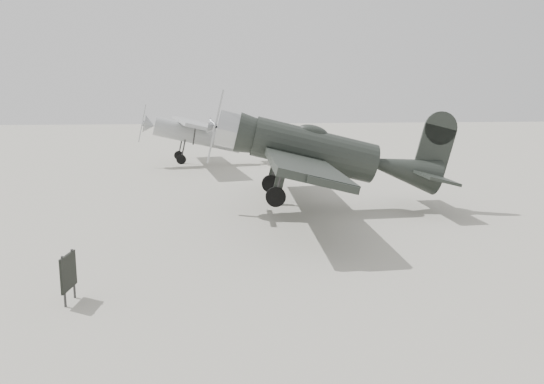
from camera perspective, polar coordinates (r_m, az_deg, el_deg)
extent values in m
plane|color=#A5A392|center=(14.59, 3.17, -7.78)|extent=(160.00, 160.00, 0.00)
cylinder|color=black|center=(21.06, 4.55, 4.38)|extent=(4.99, 1.87, 1.56)
cone|color=black|center=(21.89, 14.15, 4.47)|extent=(2.98, 1.63, 1.45)
cylinder|color=#ABADB0|center=(20.84, -4.76, 4.31)|extent=(1.09, 1.44, 1.38)
cone|color=#ABADB0|center=(20.86, -6.60, 4.29)|extent=(0.43, 0.65, 0.62)
cube|color=#ABADB0|center=(20.86, -6.39, 4.29)|extent=(0.08, 0.20, 2.90)
ellipsoid|color=black|center=(20.97, 3.97, 6.26)|extent=(1.27, 0.83, 0.51)
cube|color=black|center=(21.00, 2.43, 3.32)|extent=(3.19, 13.49, 0.25)
cube|color=black|center=(22.17, 16.35, 4.58)|extent=(1.52, 4.75, 0.11)
cube|color=black|center=(22.17, 16.89, 7.01)|extent=(1.34, 0.20, 2.01)
cylinder|color=black|center=(19.73, 1.58, -1.62)|extent=(0.77, 0.23, 0.76)
cylinder|color=black|center=(22.67, 0.87, -0.08)|extent=(0.77, 0.23, 0.76)
cylinder|color=#333333|center=(19.59, 1.59, 0.52)|extent=(0.13, 0.13, 1.56)
cylinder|color=#333333|center=(22.55, 0.87, 1.79)|extent=(0.13, 0.13, 1.56)
cylinder|color=black|center=(22.33, 16.96, 3.20)|extent=(0.25, 0.10, 0.25)
cylinder|color=gray|center=(35.88, -7.94, 6.08)|extent=(5.93, 1.85, 1.23)
cone|color=gray|center=(36.47, -1.76, 6.23)|extent=(2.13, 1.33, 1.12)
cone|color=gray|center=(35.70, -13.16, 5.89)|extent=(0.79, 1.23, 1.17)
cube|color=gray|center=(35.70, -13.88, 5.86)|extent=(0.07, 0.16, 2.47)
cube|color=gray|center=(35.79, -8.68, 7.16)|extent=(3.44, 12.48, 0.20)
cube|color=gray|center=(36.59, -0.90, 6.34)|extent=(1.41, 3.90, 0.09)
cube|color=gray|center=(36.57, -0.73, 7.48)|extent=(1.01, 0.20, 1.46)
cylinder|color=black|center=(34.74, -9.13, 3.09)|extent=(0.64, 0.22, 0.63)
cylinder|color=black|center=(37.18, -9.44, 3.54)|extent=(0.64, 0.22, 0.63)
cylinder|color=#333333|center=(34.66, -9.16, 4.14)|extent=(0.11, 0.11, 1.34)
cylinder|color=#333333|center=(37.11, -9.47, 4.52)|extent=(0.11, 0.11, 1.34)
cylinder|color=black|center=(36.67, -0.55, 5.73)|extent=(0.21, 0.10, 0.20)
cylinder|color=#333333|center=(12.41, -21.48, -8.97)|extent=(0.06, 0.06, 1.14)
cylinder|color=#333333|center=(12.87, -20.59, -8.23)|extent=(0.06, 0.06, 1.14)
cube|color=black|center=(12.60, -21.07, -8.02)|extent=(0.17, 0.79, 0.79)
cube|color=beige|center=(12.60, -21.21, -7.82)|extent=(0.10, 0.61, 0.16)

